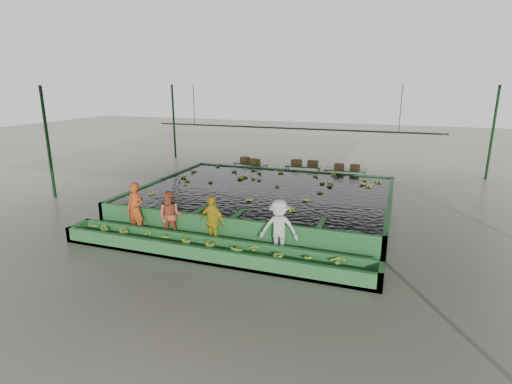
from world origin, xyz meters
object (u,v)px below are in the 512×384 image
(sorting_trough, at_px, (210,250))
(worker_d, at_px, (279,229))
(flotation_tank, at_px, (264,199))
(box_stack_left, at_px, (250,163))
(worker_c, at_px, (212,222))
(box_stack_right, at_px, (347,170))
(packing_table_left, at_px, (251,171))
(packing_table_mid, at_px, (303,173))
(box_stack_mid, at_px, (305,166))
(packing_table_right, at_px, (345,178))
(worker_a, at_px, (135,210))
(worker_b, at_px, (171,217))

(sorting_trough, height_order, worker_d, worker_d)
(flotation_tank, xyz_separation_m, box_stack_left, (-2.51, 5.03, 0.42))
(worker_c, xyz_separation_m, box_stack_right, (3.05, 8.96, 0.11))
(worker_d, relative_size, packing_table_left, 0.94)
(worker_d, xyz_separation_m, packing_table_left, (-4.36, 9.23, -0.46))
(worker_c, relative_size, packing_table_left, 0.88)
(worker_c, distance_m, packing_table_mid, 9.72)
(flotation_tank, height_order, sorting_trough, flotation_tank)
(box_stack_mid, relative_size, box_stack_right, 1.13)
(box_stack_left, bearing_deg, flotation_tank, -63.45)
(sorting_trough, height_order, box_stack_left, box_stack_left)
(sorting_trough, distance_m, box_stack_mid, 10.48)
(worker_d, relative_size, packing_table_mid, 0.95)
(packing_table_right, distance_m, box_stack_left, 5.20)
(sorting_trough, height_order, packing_table_mid, packing_table_mid)
(sorting_trough, relative_size, packing_table_mid, 5.34)
(worker_d, bearing_deg, packing_table_left, 106.01)
(worker_c, bearing_deg, packing_table_right, 87.28)
(box_stack_left, bearing_deg, worker_d, -64.62)
(worker_a, xyz_separation_m, worker_d, (5.08, 0.00, -0.04))
(worker_d, distance_m, packing_table_left, 10.22)
(worker_c, height_order, box_stack_left, worker_c)
(sorting_trough, distance_m, worker_b, 2.06)
(sorting_trough, bearing_deg, box_stack_left, 103.93)
(packing_table_right, xyz_separation_m, box_stack_right, (0.09, -0.09, 0.48))
(sorting_trough, xyz_separation_m, box_stack_mid, (0.46, 10.46, 0.60))
(worker_c, bearing_deg, box_stack_mid, 100.94)
(flotation_tank, distance_m, packing_table_right, 5.44)
(box_stack_left, bearing_deg, packing_table_mid, 7.13)
(packing_table_left, height_order, box_stack_mid, box_stack_mid)
(worker_a, bearing_deg, box_stack_mid, 78.91)
(packing_table_mid, bearing_deg, worker_a, -110.07)
(packing_table_left, height_order, box_stack_left, box_stack_left)
(packing_table_left, relative_size, box_stack_right, 1.53)
(worker_c, bearing_deg, packing_table_mid, 101.47)
(box_stack_mid, bearing_deg, worker_c, -94.49)
(sorting_trough, bearing_deg, box_stack_mid, 87.49)
(worker_c, height_order, packing_table_left, worker_c)
(worker_a, relative_size, packing_table_right, 0.90)
(packing_table_right, bearing_deg, worker_b, -116.29)
(flotation_tank, xyz_separation_m, worker_a, (-3.17, -4.30, 0.48))
(box_stack_mid, bearing_deg, box_stack_left, -173.66)
(flotation_tank, relative_size, worker_a, 5.35)
(packing_table_right, relative_size, box_stack_mid, 1.49)
(worker_b, bearing_deg, packing_table_left, 78.52)
(flotation_tank, bearing_deg, worker_b, -112.77)
(worker_b, height_order, worker_d, worker_d)
(worker_c, relative_size, box_stack_mid, 1.20)
(sorting_trough, bearing_deg, worker_c, 110.49)
(sorting_trough, relative_size, box_stack_right, 8.03)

